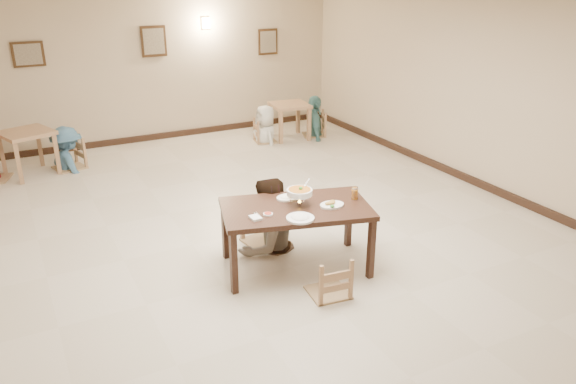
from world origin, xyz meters
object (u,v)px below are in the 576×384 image
bg_chair_lr (66,140)px  bg_diner_b (64,127)px  bg_diner_c (265,105)px  main_table (296,213)px  bg_table_right (290,110)px  bg_chair_rl (265,120)px  chair_near (329,257)px  curry_warmer (300,192)px  main_diner (267,179)px  bg_table_left (27,139)px  drink_glass (355,194)px  bg_chair_rr (314,113)px  bg_diner_d (315,96)px  chair_far (265,205)px

bg_chair_lr → bg_diner_b: bg_diner_b is taller
bg_diner_c → main_table: bearing=-20.0°
bg_table_right → bg_chair_lr: 4.40m
bg_chair_rl → chair_near: bearing=171.9°
chair_near → curry_warmer: curry_warmer is taller
main_diner → bg_table_left: bearing=-77.5°
chair_near → bg_diner_c: 5.90m
drink_glass → main_diner: bearing=135.6°
bg_table_left → bg_table_right: size_ratio=1.21×
bg_diner_c → bg_table_right: bearing=90.5°
curry_warmer → bg_chair_rr: 5.67m
main_diner → bg_chair_rr: (3.10, 4.18, -0.44)m
main_table → bg_diner_d: size_ratio=1.10×
bg_diner_b → main_table: bearing=179.9°
bg_table_right → bg_diner_b: bg_diner_b is taller
chair_near → curry_warmer: (0.02, 0.71, 0.50)m
bg_diner_c → bg_diner_d: size_ratio=0.88×
bg_chair_rr → bg_diner_d: (0.00, -0.00, 0.37)m
chair_far → drink_glass: bearing=-56.7°
chair_far → bg_diner_c: bg_diner_c is taller
main_table → drink_glass: bearing=5.2°
bg_table_right → bg_chair_rr: bg_chair_rr is taller
chair_far → chair_near: 1.44m
bg_chair_lr → chair_far: bearing=7.8°
main_table → bg_table_right: (2.48, 4.89, -0.11)m
chair_far → chair_near: chair_far is taller
bg_diner_d → chair_near: bearing=170.5°
bg_diner_b → main_diner: bearing=-178.0°
bg_chair_rr → bg_diner_c: bg_diner_c is taller
main_diner → drink_glass: main_diner is taller
bg_table_left → bg_chair_lr: bg_chair_lr is taller
main_diner → bg_chair_rr: bearing=-143.7°
chair_far → bg_diner_c: (1.96, 4.14, 0.22)m
bg_chair_lr → bg_chair_rl: size_ratio=1.15×
curry_warmer → bg_chair_lr: curry_warmer is taller
main_diner → bg_diner_d: bearing=-143.7°
curry_warmer → bg_chair_rl: 5.24m
chair_near → curry_warmer: 0.87m
chair_near → bg_table_left: bearing=-58.8°
bg_diner_b → bg_table_right: bearing=-112.8°
main_table → bg_table_right: size_ratio=2.30×
chair_near → bg_diner_c: bg_diner_c is taller
bg_chair_rr → bg_chair_rl: bearing=-71.9°
bg_diner_b → curry_warmer: bearing=-179.4°
bg_diner_b → chair_near: bearing=178.0°
bg_chair_rr → chair_near: bearing=-6.9°
bg_table_right → bg_diner_d: size_ratio=0.48×
curry_warmer → drink_glass: size_ratio=2.17×
main_diner → bg_table_left: 5.00m
main_table → bg_diner_c: bearing=83.9°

